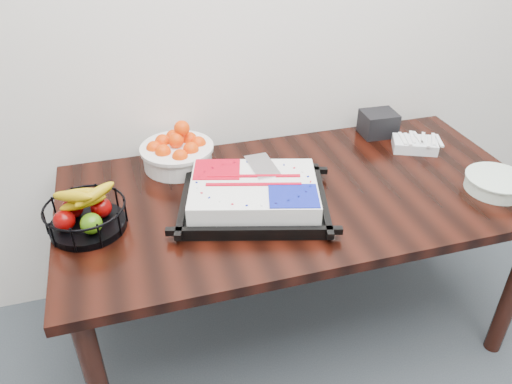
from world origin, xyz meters
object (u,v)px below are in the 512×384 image
object	(u,v)px
table	(297,209)
tangerine_bowl	(177,149)
fruit_basket	(86,214)
napkin_box	(378,123)
cake_tray	(254,195)
plate_stack	(496,183)

from	to	relation	value
table	tangerine_bowl	distance (m)	0.55
fruit_basket	napkin_box	distance (m)	1.35
cake_tray	napkin_box	distance (m)	0.82
cake_tray	fruit_basket	size ratio (longest dim) A/B	2.22
cake_tray	tangerine_bowl	world-z (taller)	tangerine_bowl
cake_tray	plate_stack	size ratio (longest dim) A/B	2.59
fruit_basket	tangerine_bowl	bearing A→B (deg)	42.98
cake_tray	fruit_basket	world-z (taller)	fruit_basket
table	fruit_basket	bearing A→B (deg)	-178.29
table	cake_tray	world-z (taller)	cake_tray
cake_tray	tangerine_bowl	distance (m)	0.43
table	fruit_basket	size ratio (longest dim) A/B	6.55
tangerine_bowl	table	bearing A→B (deg)	-37.36
plate_stack	napkin_box	xyz separation A→B (m)	(-0.21, 0.56, 0.03)
cake_tray	napkin_box	bearing A→B (deg)	29.43
tangerine_bowl	fruit_basket	size ratio (longest dim) A/B	1.09
table	fruit_basket	distance (m)	0.79
tangerine_bowl	cake_tray	bearing A→B (deg)	-59.01
napkin_box	plate_stack	bearing A→B (deg)	-69.36
cake_tray	napkin_box	size ratio (longest dim) A/B	4.00
cake_tray	plate_stack	distance (m)	0.93
napkin_box	table	bearing A→B (deg)	-146.03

